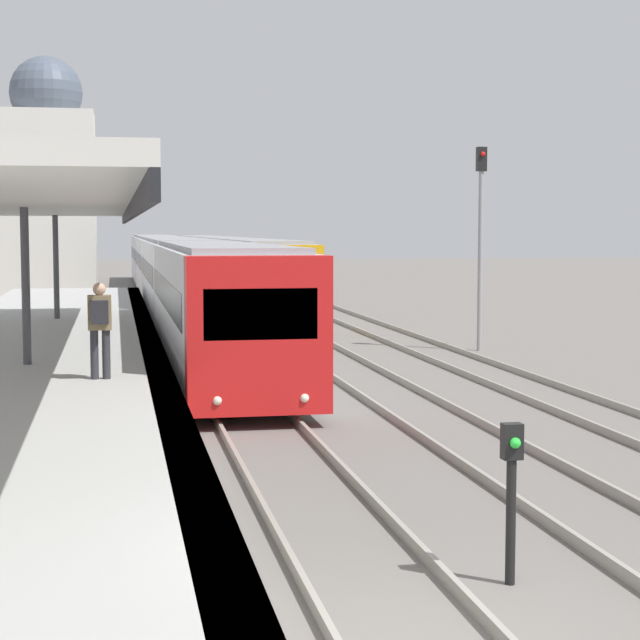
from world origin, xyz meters
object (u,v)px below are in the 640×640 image
(train_near, at_px, (170,269))
(signal_post_near, at_px, (512,484))
(person_on_platform, at_px, (100,322))
(train_far, at_px, (222,263))
(signal_mast_far, at_px, (481,226))

(train_near, height_order, signal_post_near, train_near)
(person_on_platform, xyz_separation_m, train_far, (6.01, 39.91, -0.22))
(person_on_platform, distance_m, signal_post_near, 9.69)
(train_near, xyz_separation_m, train_far, (3.25, 9.21, -0.03))
(signal_post_near, bearing_deg, train_near, 91.96)
(train_far, bearing_deg, person_on_platform, -98.56)
(train_far, xyz_separation_m, signal_post_near, (-1.90, -48.64, -0.72))
(train_near, xyz_separation_m, signal_mast_far, (8.00, -19.52, 1.89))
(train_far, bearing_deg, signal_mast_far, -80.60)
(train_near, height_order, signal_mast_far, signal_mast_far)
(train_far, height_order, signal_post_near, train_far)
(train_near, bearing_deg, person_on_platform, -95.14)
(train_near, relative_size, signal_post_near, 37.87)
(person_on_platform, bearing_deg, train_near, 84.86)
(train_near, bearing_deg, signal_mast_far, -67.71)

